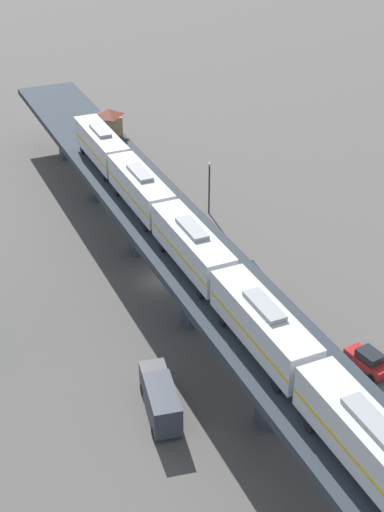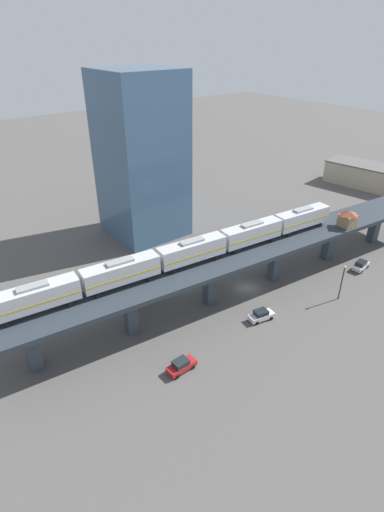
{
  "view_description": "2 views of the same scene",
  "coord_description": "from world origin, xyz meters",
  "views": [
    {
      "loc": [
        -29.95,
        -56.96,
        41.92
      ],
      "look_at": [
        -2.65,
        -11.07,
        9.66
      ],
      "focal_mm": 50.0,
      "sensor_mm": 36.0,
      "label": 1
    },
    {
      "loc": [
        42.72,
        -46.84,
        42.25
      ],
      "look_at": [
        -2.65,
        -11.07,
        9.66
      ],
      "focal_mm": 28.0,
      "sensor_mm": 36.0,
      "label": 2
    }
  ],
  "objects": [
    {
      "name": "street_lamp",
      "position": [
        12.7,
        10.55,
        4.11
      ],
      "size": [
        0.44,
        0.44,
        6.94
      ],
      "color": "black",
      "rests_on": "ground"
    },
    {
      "name": "street_car_white",
      "position": [
        8.16,
        -4.87,
        0.94
      ],
      "size": [
        2.67,
        4.68,
        1.89
      ],
      "color": "silver",
      "rests_on": "ground"
    },
    {
      "name": "subway_train",
      "position": [
        -2.65,
        -11.07,
        10.7
      ],
      "size": [
        9.73,
        62.32,
        4.45
      ],
      "color": "silver",
      "rests_on": "elevated_viaduct"
    },
    {
      "name": "signal_hut",
      "position": [
        4.91,
        22.35,
        9.95
      ],
      "size": [
        3.56,
        3.56,
        3.4
      ],
      "color": "#8C7251",
      "rests_on": "elevated_viaduct"
    },
    {
      "name": "street_car_silver",
      "position": [
        9.41,
        23.03,
        0.94
      ],
      "size": [
        2.37,
        4.59,
        1.89
      ],
      "color": "#B7BABF",
      "rests_on": "ground"
    },
    {
      "name": "elevated_viaduct",
      "position": [
        -0.02,
        -0.19,
        6.99
      ],
      "size": [
        18.57,
        92.36,
        8.16
      ],
      "color": "#283039",
      "rests_on": "ground"
    },
    {
      "name": "street_car_red",
      "position": [
        9.09,
        -22.26,
        0.94
      ],
      "size": [
        2.06,
        4.46,
        1.89
      ],
      "color": "#AD1E1E",
      "rests_on": "ground"
    },
    {
      "name": "ground_plane",
      "position": [
        0.0,
        0.0,
        0.0
      ],
      "size": [
        400.0,
        400.0,
        0.0
      ],
      "primitive_type": "plane",
      "color": "#514F4C"
    },
    {
      "name": "delivery_truck",
      "position": [
        -9.71,
        -17.83,
        1.76
      ],
      "size": [
        4.25,
        7.54,
        3.2
      ],
      "color": "#333338",
      "rests_on": "ground"
    }
  ]
}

